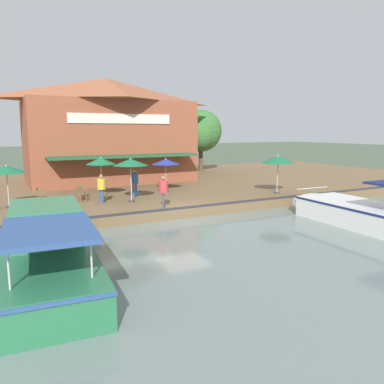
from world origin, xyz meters
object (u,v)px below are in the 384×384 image
(motorboat_outer_channel, at_px, (48,250))
(tree_upstream_bank, at_px, (108,126))
(person_near_entrance, at_px, (135,180))
(patio_umbrella_back_row, at_px, (101,161))
(patio_umbrella_mid_patio_right, at_px, (278,160))
(motorboat_mid_row, at_px, (354,211))
(cafe_chair_back_row_seat, at_px, (82,190))
(waterfront_restaurant, at_px, (108,129))
(cafe_chair_under_first_umbrella, at_px, (41,194))
(cafe_chair_facing_river, at_px, (64,199))
(tree_behind_restaurant, at_px, (201,132))
(patio_umbrella_near_quay_edge, at_px, (131,162))
(patio_umbrella_far_corner, at_px, (166,162))
(cafe_chair_mid_patio, at_px, (81,193))
(person_mid_patio, at_px, (101,185))
(person_at_quay_edge, at_px, (163,188))
(patio_umbrella_mid_patio_left, at_px, (6,169))

(motorboat_outer_channel, distance_m, tree_upstream_bank, 25.45)
(person_near_entrance, height_order, tree_upstream_bank, tree_upstream_bank)
(patio_umbrella_back_row, bearing_deg, person_near_entrance, 74.86)
(person_near_entrance, bearing_deg, patio_umbrella_mid_patio_right, 70.15)
(motorboat_outer_channel, bearing_deg, motorboat_mid_row, 90.73)
(cafe_chair_back_row_seat, bearing_deg, waterfront_restaurant, 153.08)
(cafe_chair_under_first_umbrella, height_order, cafe_chair_facing_river, same)
(waterfront_restaurant, bearing_deg, person_near_entrance, -4.77)
(cafe_chair_facing_river, height_order, motorboat_outer_channel, motorboat_outer_channel)
(cafe_chair_under_first_umbrella, height_order, motorboat_mid_row, motorboat_mid_row)
(motorboat_mid_row, xyz_separation_m, tree_behind_restaurant, (-20.92, 2.57, 3.92))
(patio_umbrella_near_quay_edge, relative_size, patio_umbrella_far_corner, 1.12)
(patio_umbrella_mid_patio_right, height_order, cafe_chair_facing_river, patio_umbrella_mid_patio_right)
(waterfront_restaurant, bearing_deg, cafe_chair_back_row_seat, -26.92)
(person_near_entrance, relative_size, motorboat_outer_channel, 0.19)
(patio_umbrella_near_quay_edge, bearing_deg, cafe_chair_mid_patio, -122.09)
(patio_umbrella_mid_patio_right, xyz_separation_m, patio_umbrella_back_row, (-3.71, -10.77, 0.03))
(cafe_chair_facing_river, bearing_deg, cafe_chair_under_first_umbrella, -155.15)
(cafe_chair_facing_river, xyz_separation_m, person_near_entrance, (-1.42, 4.53, 0.57))
(waterfront_restaurant, xyz_separation_m, tree_behind_restaurant, (-2.63, 10.19, -0.23))
(person_mid_patio, height_order, person_at_quay_edge, person_at_quay_edge)
(person_at_quay_edge, xyz_separation_m, tree_behind_restaurant, (-15.40, 10.73, 2.90))
(motorboat_outer_channel, xyz_separation_m, motorboat_mid_row, (-0.19, 14.67, -0.21))
(motorboat_mid_row, bearing_deg, tree_behind_restaurant, 173.00)
(patio_umbrella_far_corner, relative_size, tree_behind_restaurant, 0.37)
(tree_upstream_bank, bearing_deg, patio_umbrella_near_quay_edge, -10.44)
(patio_umbrella_near_quay_edge, distance_m, patio_umbrella_back_row, 2.46)
(cafe_chair_under_first_umbrella, bearing_deg, patio_umbrella_mid_patio_left, -66.50)
(person_near_entrance, bearing_deg, cafe_chair_back_row_seat, -111.56)
(cafe_chair_back_row_seat, distance_m, tree_behind_restaurant, 17.54)
(patio_umbrella_back_row, bearing_deg, patio_umbrella_far_corner, 92.97)
(patio_umbrella_mid_patio_left, xyz_separation_m, person_at_quay_edge, (4.03, 7.36, -0.99))
(patio_umbrella_back_row, height_order, person_near_entrance, patio_umbrella_back_row)
(patio_umbrella_back_row, bearing_deg, patio_umbrella_mid_patio_right, 70.99)
(cafe_chair_back_row_seat, distance_m, cafe_chair_mid_patio, 1.22)
(patio_umbrella_back_row, xyz_separation_m, cafe_chair_mid_patio, (0.51, -1.39, -1.80))
(person_at_quay_edge, relative_size, motorboat_outer_channel, 0.20)
(patio_umbrella_far_corner, height_order, motorboat_outer_channel, patio_umbrella_far_corner)
(patio_umbrella_mid_patio_left, bearing_deg, motorboat_mid_row, 58.40)
(cafe_chair_facing_river, height_order, person_mid_patio, person_mid_patio)
(patio_umbrella_back_row, bearing_deg, motorboat_mid_row, 45.23)
(person_mid_patio, relative_size, person_at_quay_edge, 0.95)
(person_near_entrance, bearing_deg, motorboat_mid_row, 40.72)
(patio_umbrella_near_quay_edge, distance_m, cafe_chair_under_first_umbrella, 5.53)
(patio_umbrella_far_corner, distance_m, cafe_chair_back_row_seat, 5.77)
(patio_umbrella_far_corner, relative_size, tree_upstream_bank, 0.32)
(cafe_chair_facing_river, bearing_deg, patio_umbrella_mid_patio_right, 82.49)
(cafe_chair_facing_river, height_order, person_near_entrance, person_near_entrance)
(motorboat_mid_row, bearing_deg, patio_umbrella_mid_patio_left, -121.60)
(patio_umbrella_far_corner, xyz_separation_m, patio_umbrella_back_row, (0.23, -4.45, 0.22))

